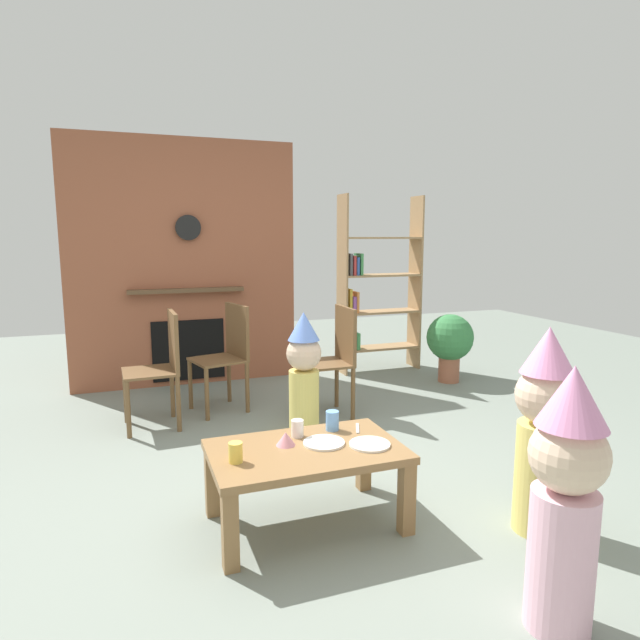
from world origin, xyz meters
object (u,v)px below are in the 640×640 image
(bookshelf, at_px, (373,291))
(child_by_the_chairs, at_px, (304,371))
(child_with_cone_hat, at_px, (566,494))
(paper_plate_front, at_px, (324,443))
(paper_plate_rear, at_px, (370,444))
(dining_chair_right, at_px, (335,354))
(paper_cup_near_left, at_px, (333,421))
(birthday_cake_slice, at_px, (286,439))
(potted_plant_tall, at_px, (450,341))
(dining_chair_left, at_px, (162,362))
(coffee_table, at_px, (306,461))
(child_in_pink, at_px, (544,425))
(paper_cup_center, at_px, (297,428))
(paper_cup_near_right, at_px, (236,452))
(dining_chair_middle, at_px, (228,350))

(bookshelf, bearing_deg, child_by_the_chairs, -129.37)
(child_with_cone_hat, bearing_deg, paper_plate_front, -4.68)
(paper_plate_rear, distance_m, dining_chair_right, 1.70)
(paper_cup_near_left, height_order, paper_plate_rear, paper_cup_near_left)
(birthday_cake_slice, relative_size, potted_plant_tall, 0.14)
(dining_chair_left, bearing_deg, birthday_cake_slice, 103.91)
(coffee_table, xyz_separation_m, child_in_pink, (1.08, -0.45, 0.21))
(paper_cup_center, height_order, paper_plate_front, paper_cup_center)
(paper_cup_near_right, distance_m, paper_cup_center, 0.43)
(paper_cup_center, relative_size, paper_plate_rear, 0.43)
(child_in_pink, bearing_deg, potted_plant_tall, -91.54)
(paper_cup_near_left, xyz_separation_m, paper_plate_front, (-0.12, -0.17, -0.05))
(paper_cup_near_right, relative_size, child_in_pink, 0.09)
(child_with_cone_hat, bearing_deg, dining_chair_middle, -19.86)
(paper_plate_rear, xyz_separation_m, dining_chair_right, (0.45, 1.64, 0.09))
(birthday_cake_slice, bearing_deg, paper_cup_center, 45.35)
(paper_plate_front, height_order, dining_chair_middle, dining_chair_middle)
(paper_cup_near_left, xyz_separation_m, child_in_pink, (0.86, -0.64, 0.09))
(child_with_cone_hat, relative_size, child_by_the_chairs, 1.10)
(bookshelf, relative_size, paper_cup_center, 20.70)
(paper_plate_rear, xyz_separation_m, child_in_pink, (0.77, -0.37, 0.13))
(birthday_cake_slice, distance_m, dining_chair_right, 1.72)
(coffee_table, relative_size, potted_plant_tall, 1.40)
(child_by_the_chairs, bearing_deg, dining_chair_middle, -135.72)
(coffee_table, height_order, paper_cup_center, paper_cup_center)
(child_by_the_chairs, bearing_deg, bookshelf, 158.42)
(birthday_cake_slice, xyz_separation_m, child_in_pink, (1.17, -0.52, 0.11))
(birthday_cake_slice, bearing_deg, child_in_pink, -24.05)
(dining_chair_middle, bearing_deg, birthday_cake_slice, 73.92)
(paper_plate_front, distance_m, dining_chair_right, 1.68)
(paper_plate_front, height_order, child_in_pink, child_in_pink)
(coffee_table, xyz_separation_m, paper_plate_front, (0.10, 0.02, 0.08))
(paper_plate_rear, relative_size, potted_plant_tall, 0.31)
(coffee_table, xyz_separation_m, paper_cup_near_right, (-0.37, -0.05, 0.12))
(coffee_table, height_order, paper_plate_rear, paper_plate_rear)
(paper_cup_near_right, height_order, paper_plate_front, paper_cup_near_right)
(paper_cup_near_left, bearing_deg, coffee_table, -139.17)
(paper_plate_rear, height_order, dining_chair_left, dining_chair_left)
(paper_cup_near_left, xyz_separation_m, child_with_cone_hat, (0.44, -1.22, 0.07))
(child_in_pink, distance_m, dining_chair_left, 2.78)
(child_with_cone_hat, height_order, dining_chair_middle, child_with_cone_hat)
(paper_cup_near_right, relative_size, paper_plate_rear, 0.46)
(paper_cup_near_left, height_order, dining_chair_left, dining_chair_left)
(birthday_cake_slice, height_order, dining_chair_left, dining_chair_left)
(dining_chair_left, bearing_deg, child_with_cone_hat, 111.64)
(child_by_the_chairs, height_order, dining_chair_right, child_by_the_chairs)
(paper_plate_rear, bearing_deg, potted_plant_tall, 48.69)
(paper_cup_near_right, distance_m, paper_plate_front, 0.48)
(paper_cup_near_left, relative_size, paper_cup_center, 1.18)
(paper_cup_near_left, distance_m, child_in_pink, 1.08)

